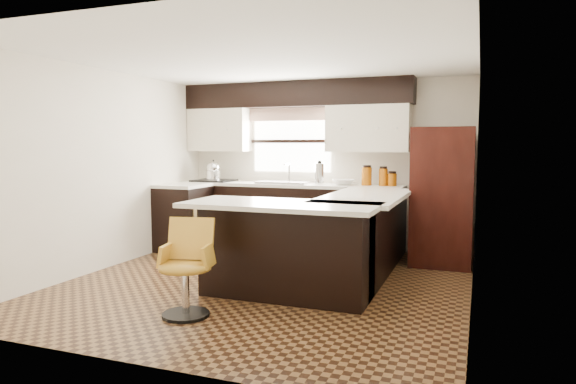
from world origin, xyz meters
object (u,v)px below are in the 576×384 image
at_px(peninsula_long, 360,238).
at_px(bar_chair, 185,269).
at_px(peninsula_return, 286,252).
at_px(refrigerator, 443,197).

distance_m(peninsula_long, bar_chair, 2.17).
bearing_deg(peninsula_return, refrigerator, 55.69).
height_order(peninsula_long, bar_chair, peninsula_long).
height_order(peninsula_return, refrigerator, refrigerator).
bearing_deg(refrigerator, peninsula_long, -129.52).
relative_size(peninsula_return, bar_chair, 1.94).
xyz_separation_m(peninsula_return, refrigerator, (1.34, 1.96, 0.41)).
xyz_separation_m(peninsula_return, bar_chair, (-0.62, -0.87, -0.02)).
bearing_deg(peninsula_long, refrigerator, 50.48).
bearing_deg(peninsula_long, bar_chair, -121.75).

